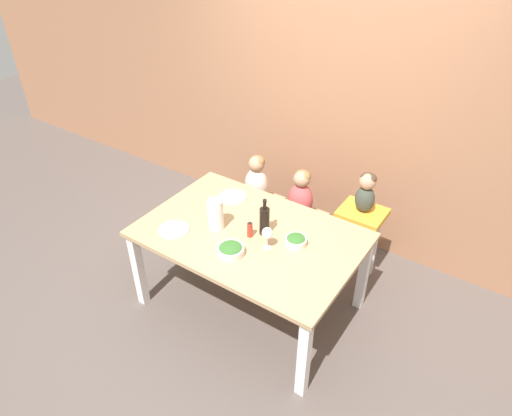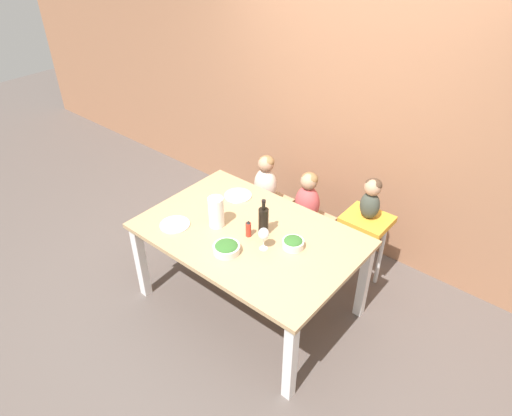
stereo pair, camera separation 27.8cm
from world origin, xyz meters
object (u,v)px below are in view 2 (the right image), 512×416
wine_bottle (263,221)px  dinner_plate_front_left (175,225)px  chair_right_highchair (365,233)px  salad_bowl_large (226,248)px  chair_far_center (306,224)px  person_baby_right (371,197)px  person_child_left (266,179)px  salad_bowl_small (293,243)px  chair_far_left (265,206)px  dinner_plate_back_left (238,196)px  person_child_center (308,197)px  paper_towel_roll (216,212)px  wine_glass_near (264,234)px

wine_bottle → dinner_plate_front_left: (-0.59, -0.35, -0.11)m
chair_right_highchair → salad_bowl_large: bearing=-117.4°
chair_far_center → person_baby_right: (0.57, 0.00, 0.54)m
person_child_left → salad_bowl_small: size_ratio=2.92×
chair_far_left → person_baby_right: person_baby_right is taller
person_baby_right → dinner_plate_back_left: (-0.97, -0.47, -0.16)m
chair_far_center → person_child_center: (-0.00, 0.00, 0.30)m
paper_towel_roll → salad_bowl_large: paper_towel_roll is taller
dinner_plate_front_left → paper_towel_roll: bearing=40.5°
person_child_left → dinner_plate_back_left: (0.08, -0.47, 0.08)m
person_child_left → person_baby_right: (1.05, 0.00, 0.24)m
chair_right_highchair → dinner_plate_back_left: 1.09m
salad_bowl_small → dinner_plate_front_left: size_ratio=0.69×
dinner_plate_front_left → chair_right_highchair: bearing=45.3°
person_baby_right → chair_far_left: bearing=-179.9°
person_baby_right → salad_bowl_small: size_ratio=2.21×
chair_right_highchair → person_child_center: size_ratio=1.56×
dinner_plate_front_left → person_child_left: bearing=88.7°
chair_far_left → salad_bowl_small: salad_bowl_small is taller
salad_bowl_small → salad_bowl_large: bearing=-133.5°
chair_far_left → paper_towel_roll: size_ratio=1.80×
chair_right_highchair → wine_bottle: (-0.48, -0.73, 0.31)m
paper_towel_roll → wine_glass_near: paper_towel_roll is taller
salad_bowl_large → chair_far_center: bearing=91.3°
person_child_left → person_baby_right: person_baby_right is taller
chair_far_left → chair_far_center: size_ratio=1.00×
paper_towel_roll → person_child_left: bearing=104.1°
chair_right_highchair → person_baby_right: bearing=90.0°
salad_bowl_large → paper_towel_roll: bearing=145.8°
wine_glass_near → chair_far_center: bearing=103.1°
chair_right_highchair → person_baby_right: size_ratio=2.06×
chair_right_highchair → wine_glass_near: 0.99m
wine_bottle → salad_bowl_large: wine_bottle is taller
person_child_center → salad_bowl_small: size_ratio=2.92×
salad_bowl_large → wine_glass_near: bearing=48.1°
chair_far_left → chair_right_highchair: bearing=-0.0°
salad_bowl_large → dinner_plate_back_left: bearing=125.3°
person_child_left → wine_glass_near: size_ratio=2.57×
salad_bowl_small → wine_glass_near: bearing=-135.6°
paper_towel_roll → dinner_plate_front_left: (-0.25, -0.21, -0.12)m
chair_far_left → person_child_left: 0.30m
person_child_left → person_child_center: size_ratio=1.00×
chair_far_left → dinner_plate_back_left: 0.61m
chair_far_center → salad_bowl_small: (0.35, -0.71, 0.41)m
person_baby_right → paper_towel_roll: (-0.82, -0.88, -0.04)m
chair_far_center → person_baby_right: bearing=0.1°
salad_bowl_large → dinner_plate_back_left: salad_bowl_large is taller
salad_bowl_small → dinner_plate_back_left: size_ratio=0.69×
salad_bowl_large → salad_bowl_small: (0.33, 0.35, 0.00)m
paper_towel_roll → dinner_plate_back_left: 0.45m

